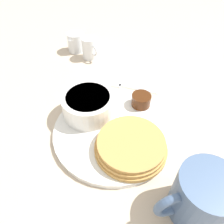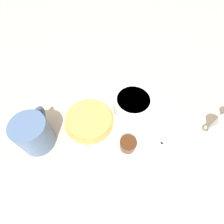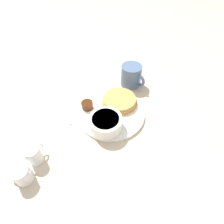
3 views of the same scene
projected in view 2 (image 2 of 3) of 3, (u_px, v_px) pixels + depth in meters
ground_plane at (111, 121)px, 0.53m from camera, size 4.00×4.00×0.00m
plate at (111, 120)px, 0.53m from camera, size 0.26×0.26×0.01m
pancake_stack at (89, 120)px, 0.50m from camera, size 0.14×0.14×0.03m
bowl at (133, 104)px, 0.52m from camera, size 0.12×0.12×0.05m
syrup_cup at (128, 144)px, 0.46m from camera, size 0.05×0.05×0.03m
butter_ramekin at (141, 107)px, 0.52m from camera, size 0.05×0.05×0.04m
coffee_mug at (34, 133)px, 0.46m from camera, size 0.11×0.11×0.10m
creamer_pitcher_near at (221, 127)px, 0.48m from camera, size 0.06×0.04×0.07m
fork at (159, 147)px, 0.48m from camera, size 0.14×0.04×0.00m
napkin at (16, 179)px, 0.44m from camera, size 0.10×0.08×0.00m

